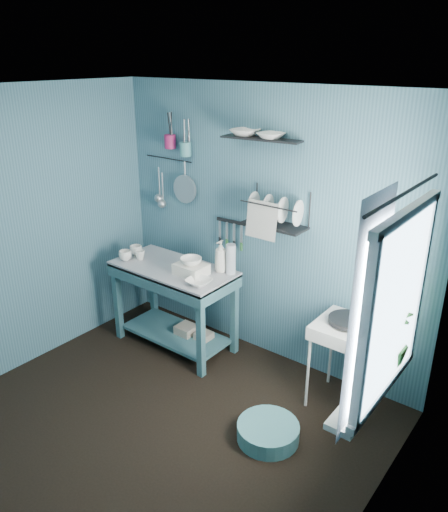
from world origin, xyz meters
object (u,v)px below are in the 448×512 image
Objects in this scene: utensil_cup_magenta at (170,142)px; storage_tin_small at (204,342)px; mug_mid at (140,255)px; hotplate_stand at (343,365)px; utensil_cup_teal at (185,149)px; mug_right at (136,250)px; frying_pan at (348,320)px; mug_left at (125,255)px; floor_basin at (268,432)px; work_counter at (174,307)px; potted_plant at (387,337)px; storage_tin_large at (186,335)px; wash_tub at (191,269)px; water_bottle at (231,259)px; soap_bottle at (221,256)px; dish_rack at (275,209)px; colander at (185,189)px.

utensil_cup_magenta reaches higher than storage_tin_small.
mug_mid reaches higher than hotplate_stand.
mug_right is at bearing -131.93° from utensil_cup_teal.
mug_right reaches higher than frying_pan.
mug_left is 0.16m from mug_right.
mug_mid is 0.21× the size of floor_basin.
work_counter reaches higher than storage_tin_small.
potted_plant is at bearing -4.34° from mug_left.
mug_left is 0.56× the size of storage_tin_large.
mug_left is at bearing -135.00° from mug_mid.
mug_mid is 2.16m from hotplate_stand.
wash_tub is 0.59× the size of floor_basin.
frying_pan is 0.64× the size of floor_basin.
water_bottle is at bearing 177.38° from frying_pan.
mug_left is 0.95× the size of utensil_cup_teal.
potted_plant is at bearing 15.14° from floor_basin.
utensil_cup_teal is (-0.15, 0.39, 1.46)m from work_counter.
hotplate_stand is (1.28, -0.03, -0.62)m from soap_bottle.
storage_tin_large is (0.25, -0.34, -1.77)m from utensil_cup_teal.
wash_tub is 2.15× the size of utensil_cup_magenta.
potted_plant reaches higher than water_bottle.
dish_rack reaches higher than colander.
wash_tub is 1.14m from utensil_cup_teal.
frying_pan is (2.20, 0.17, -0.11)m from mug_right.
mug_mid reaches higher than storage_tin_small.
utensil_cup_magenta reaches higher than hotplate_stand.
mug_right is 1.56m from dish_rack.
colander is (-1.90, 0.25, 1.10)m from hotplate_stand.
mug_right is (-0.12, 0.06, 0.00)m from mug_mid.
water_bottle is at bearing -14.31° from utensil_cup_teal.
potted_plant is at bearing -18.17° from colander.
dish_rack is 1.17× the size of floor_basin.
frying_pan is 1.09m from dish_rack.
utensil_cup_teal is at bearing 134.18° from wash_tub.
potted_plant reaches higher than soap_bottle.
potted_plant is (2.19, -0.36, 0.64)m from work_counter.
utensil_cup_magenta is at bearing 119.48° from work_counter.
storage_tin_large is at bearing 4.76° from mug_right.
mug_mid is at bearing -110.46° from colander.
colander reaches higher than mug_right.
utensil_cup_teal is (0.33, 0.55, 0.99)m from mug_left.
mug_mid is 1.13m from utensil_cup_magenta.
mug_mid is at bearing -162.72° from water_bottle.
colander is (-0.45, 0.44, 0.59)m from wash_tub.
mug_right is (-0.02, 0.16, 0.00)m from mug_left.
hotplate_stand is at bearing 7.28° from wash_tub.
colander is at bearing 172.38° from frying_pan.
utensil_cup_teal reaches higher than dish_rack.
soap_bottle is 0.82m from colander.
utensil_cup_magenta is 1.90m from storage_tin_large.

